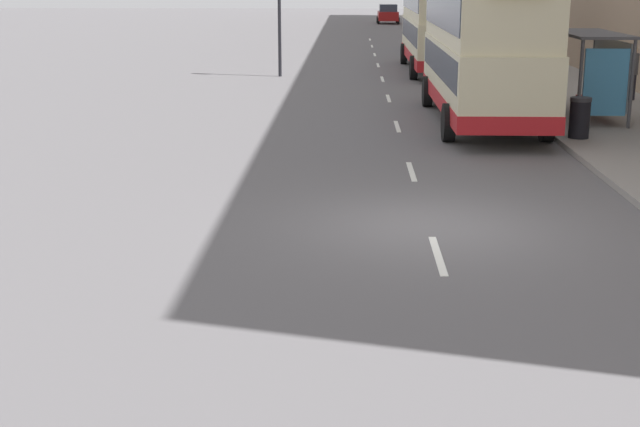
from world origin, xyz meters
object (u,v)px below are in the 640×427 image
Objects in this scene: litter_bin at (580,118)px; bus_shelter at (597,59)px; car_0 at (425,36)px; pedestrian_3 at (632,73)px; double_decker_bus_near at (483,44)px; double_decker_bus_ahead at (438,20)px; car_1 at (388,14)px.

bus_shelter is at bearing 69.36° from litter_bin.
pedestrian_3 reaches higher than car_0.
double_decker_bus_near is 2.46× the size of car_0.
bus_shelter is 15.15m from double_decker_bus_ahead.
double_decker_bus_near reaches higher than car_1.
double_decker_bus_ahead is at bearing 117.86° from pedestrian_3.
car_1 is 61.20m from litter_bin.
double_decker_bus_ahead reaches higher than car_1.
car_1 is 53.98m from pedestrian_3.
pedestrian_3 is at bearing 60.97° from bus_shelter.
double_decker_bus_ahead is 10.27× the size of litter_bin.
double_decker_bus_ahead reaches higher than litter_bin.
car_1 reaches higher than car_0.
double_decker_bus_near is at bearing 122.37° from litter_bin.
bus_shelter is 1.09× the size of car_1.
bus_shelter is 26.29m from car_0.
car_0 is 31.80m from car_1.
double_decker_bus_ahead is at bearing 89.63° from double_decker_bus_near.
pedestrian_3 is (6.02, -53.64, 0.20)m from car_1.
double_decker_bus_near is 4.20m from litter_bin.
car_1 is (-0.81, 31.79, 0.00)m from car_0.
bus_shelter reaches higher than litter_bin.
litter_bin is at bearing -57.63° from double_decker_bus_near.
bus_shelter is at bearing -0.51° from double_decker_bus_near.
car_0 is at bearing 93.16° from litter_bin.
litter_bin is at bearing -86.84° from car_0.
bus_shelter reaches higher than pedestrian_3.
litter_bin is (-1.22, -3.24, -1.21)m from bus_shelter.
bus_shelter is 58.03m from car_1.
litter_bin is at bearing -115.54° from pedestrian_3.
car_0 is 1.07× the size of car_1.
double_decker_bus_ahead is at bearing 102.21° from bus_shelter.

